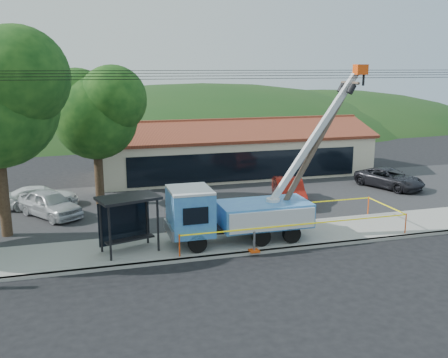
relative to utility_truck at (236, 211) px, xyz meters
The scene contains 17 objects.
ground 4.18m from the utility_truck, 79.38° to the right, with size 120.00×120.00×0.00m, color black.
curb 2.42m from the utility_truck, 66.92° to the right, with size 60.00×0.25×0.15m, color #A09D96.
sidewalk 1.79m from the utility_truck, 19.52° to the left, with size 60.00×4.00×0.15m, color #A09D96.
parking_lot 8.44m from the utility_truck, 85.13° to the left, with size 60.00×12.00×0.10m, color #28282B.
strip_mall 16.90m from the utility_truck, 73.84° to the left, with size 22.50×8.53×4.67m.
tree_lot 12.06m from the utility_truck, 124.25° to the left, with size 6.30×5.60×8.94m.
hill_west 53.23m from the utility_truck, 105.59° to the left, with size 78.40×56.00×28.00m, color #173D16.
hill_center 52.38m from the utility_truck, 78.20° to the left, with size 89.60×64.00×32.00m, color #173D16.
hill_east 59.77m from the utility_truck, 59.07° to the left, with size 72.80×52.00×26.00m, color #173D16.
utility_truck is the anchor object (origin of this frame).
leaning_pole 5.33m from the utility_truck, ahead, with size 5.05×1.70×8.65m.
bus_shelter 5.37m from the utility_truck, behind, with size 3.15×2.40×2.69m.
caution_tape 3.06m from the utility_truck, ahead, with size 12.24×3.67×1.06m.
car_silver 11.85m from the utility_truck, 142.17° to the left, with size 1.87×4.65×1.58m, color #BABDC2.
car_red 8.38m from the utility_truck, 47.73° to the left, with size 1.70×4.88×1.61m, color maroon.
car_white 13.93m from the utility_truck, 135.90° to the left, with size 1.84×4.53×1.31m, color white.
car_dark 16.42m from the utility_truck, 28.98° to the left, with size 2.35×5.09×1.41m, color black.
Camera 1 is at (-7.93, -19.19, 8.79)m, focal length 40.00 mm.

